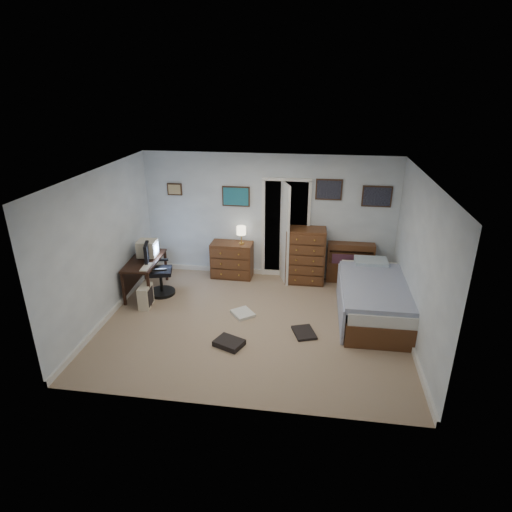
{
  "coord_description": "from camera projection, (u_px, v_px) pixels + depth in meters",
  "views": [
    {
      "loc": [
        0.94,
        -6.12,
        3.78
      ],
      "look_at": [
        -0.0,
        0.3,
        1.1
      ],
      "focal_mm": 30.0,
      "sensor_mm": 36.0,
      "label": 1
    }
  ],
  "objects": [
    {
      "name": "bed",
      "position": [
        373.0,
        298.0,
        7.3
      ],
      "size": [
        1.17,
        2.16,
        0.7
      ],
      "rotation": [
        0.0,
        0.0,
        0.01
      ],
      "color": "brown",
      "rests_on": "floor"
    },
    {
      "name": "floor_clutter",
      "position": [
        251.0,
        332.0,
        6.86
      ],
      "size": [
        1.6,
        1.41,
        0.08
      ],
      "rotation": [
        0.0,
        0.0,
        -0.43
      ],
      "color": "black",
      "rests_on": "floor"
    },
    {
      "name": "low_dresser",
      "position": [
        232.0,
        260.0,
        8.74
      ],
      "size": [
        0.84,
        0.44,
        0.74
      ],
      "primitive_type": "cube",
      "rotation": [
        0.0,
        0.0,
        -0.03
      ],
      "color": "brown",
      "rests_on": "floor"
    },
    {
      "name": "office_chair",
      "position": [
        157.0,
        275.0,
        8.0
      ],
      "size": [
        0.61,
        0.61,
        1.02
      ],
      "rotation": [
        0.0,
        0.0,
        0.27
      ],
      "color": "black",
      "rests_on": "floor"
    },
    {
      "name": "table_lamp",
      "position": [
        241.0,
        231.0,
        8.47
      ],
      "size": [
        0.19,
        0.19,
        0.36
      ],
      "rotation": [
        0.0,
        0.0,
        -0.03
      ],
      "color": "gold",
      "rests_on": "low_dresser"
    },
    {
      "name": "media_stack",
      "position": [
        163.0,
        246.0,
        9.3
      ],
      "size": [
        0.18,
        0.18,
        0.85
      ],
      "primitive_type": "cube",
      "rotation": [
        0.0,
        0.0,
        0.06
      ],
      "color": "maroon",
      "rests_on": "floor"
    },
    {
      "name": "doorway",
      "position": [
        287.0,
        225.0,
        8.81
      ],
      "size": [
        0.96,
        1.12,
        2.05
      ],
      "color": "black",
      "rests_on": "floor"
    },
    {
      "name": "computer_desk",
      "position": [
        141.0,
        267.0,
        8.05
      ],
      "size": [
        0.61,
        1.19,
        0.67
      ],
      "rotation": [
        0.0,
        0.0,
        0.06
      ],
      "color": "black",
      "rests_on": "floor"
    },
    {
      "name": "crt_monitor",
      "position": [
        147.0,
        248.0,
        8.05
      ],
      "size": [
        0.37,
        0.34,
        0.32
      ],
      "rotation": [
        0.0,
        0.0,
        0.06
      ],
      "color": "beige",
      "rests_on": "computer_desk"
    },
    {
      "name": "headboard_bookcase",
      "position": [
        350.0,
        262.0,
        8.48
      ],
      "size": [
        0.91,
        0.24,
        0.82
      ],
      "rotation": [
        0.0,
        0.0,
        0.0
      ],
      "color": "brown",
      "rests_on": "floor"
    },
    {
      "name": "tall_dresser",
      "position": [
        305.0,
        256.0,
        8.45
      ],
      "size": [
        0.77,
        0.46,
        1.12
      ],
      "primitive_type": "cube",
      "rotation": [
        0.0,
        0.0,
        0.02
      ],
      "color": "brown",
      "rests_on": "floor"
    },
    {
      "name": "keyboard",
      "position": [
        146.0,
        267.0,
        7.63
      ],
      "size": [
        0.16,
        0.37,
        0.02
      ],
      "primitive_type": "cube",
      "rotation": [
        0.0,
        0.0,
        0.06
      ],
      "color": "beige",
      "rests_on": "computer_desk"
    },
    {
      "name": "wall_posters",
      "position": [
        298.0,
        194.0,
        8.23
      ],
      "size": [
        4.38,
        0.04,
        0.6
      ],
      "color": "#331E11",
      "rests_on": "floor"
    },
    {
      "name": "floor",
      "position": [
        254.0,
        324.0,
        7.17
      ],
      "size": [
        5.0,
        4.0,
        0.02
      ],
      "primitive_type": "cube",
      "color": "tan",
      "rests_on": "ground"
    },
    {
      "name": "pc_tower",
      "position": [
        146.0,
        296.0,
        7.63
      ],
      "size": [
        0.21,
        0.39,
        0.4
      ],
      "rotation": [
        0.0,
        0.0,
        0.06
      ],
      "color": "beige",
      "rests_on": "floor"
    }
  ]
}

